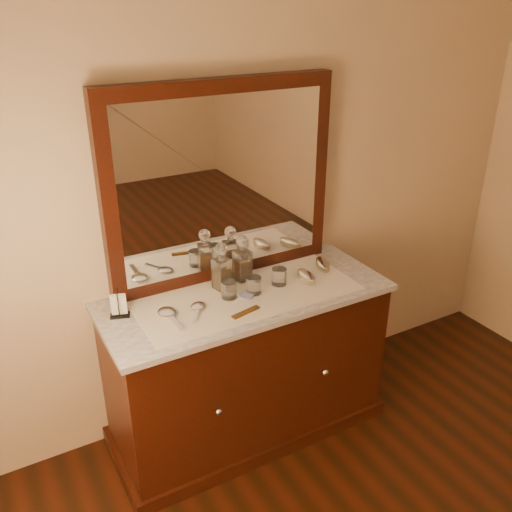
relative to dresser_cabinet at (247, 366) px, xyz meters
name	(u,v)px	position (x,y,z in m)	size (l,w,h in m)	color
dresser_cabinet	(247,366)	(0.00, 0.00, 0.00)	(1.40, 0.55, 0.82)	black
dresser_plinth	(247,420)	(0.00, 0.00, -0.37)	(1.46, 0.59, 0.08)	black
knob_left	(219,412)	(-0.30, -0.28, 0.04)	(0.04, 0.04, 0.04)	silver
knob_right	(325,372)	(0.30, -0.28, 0.04)	(0.04, 0.04, 0.04)	silver
marble_top	(246,297)	(0.00, 0.00, 0.42)	(1.44, 0.59, 0.03)	white
mirror_frame	(222,184)	(0.00, 0.25, 0.94)	(1.20, 0.08, 1.00)	black
mirror_glass	(225,185)	(0.00, 0.21, 0.94)	(1.06, 0.01, 0.86)	white
lace_runner	(248,295)	(0.00, -0.02, 0.44)	(1.10, 0.45, 0.00)	white
pin_dish	(246,296)	(-0.02, -0.03, 0.45)	(0.07, 0.07, 0.01)	silver
comb	(246,312)	(-0.09, -0.16, 0.45)	(0.15, 0.03, 0.01)	brown
napkin_rack	(119,306)	(-0.61, 0.10, 0.49)	(0.10, 0.08, 0.13)	black
decanter_left	(222,271)	(-0.08, 0.11, 0.54)	(0.09, 0.09, 0.25)	#8D5614
decanter_right	(242,263)	(0.05, 0.14, 0.54)	(0.09, 0.09, 0.25)	#8D5614
brush_near	(306,277)	(0.34, -0.03, 0.46)	(0.08, 0.16, 0.04)	#8E7E57
brush_far	(323,264)	(0.49, 0.04, 0.47)	(0.12, 0.17, 0.04)	#8E7E57
hand_mirror_outer	(169,314)	(-0.41, -0.01, 0.45)	(0.09, 0.22, 0.02)	silver
hand_mirror_inner	(198,308)	(-0.27, -0.03, 0.45)	(0.13, 0.18, 0.02)	silver
tumblers	(254,284)	(0.05, 0.00, 0.49)	(0.36, 0.10, 0.09)	white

